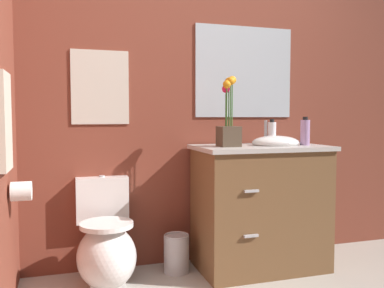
% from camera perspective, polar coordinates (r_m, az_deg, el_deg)
% --- Properties ---
extents(wall_back, '(3.96, 0.05, 2.50)m').
position_cam_1_polar(wall_back, '(3.19, 4.04, 6.45)').
color(wall_back, brown).
rests_on(wall_back, ground_plane).
extents(toilet, '(0.38, 0.59, 0.69)m').
position_cam_1_polar(toilet, '(2.82, -11.91, -14.00)').
color(toilet, white).
rests_on(toilet, ground_plane).
extents(vanity_cabinet, '(0.94, 0.56, 1.08)m').
position_cam_1_polar(vanity_cabinet, '(3.04, 9.52, -8.44)').
color(vanity_cabinet, brown).
rests_on(vanity_cabinet, ground_plane).
extents(flower_vase, '(0.14, 0.14, 0.49)m').
position_cam_1_polar(flower_vase, '(2.84, 5.14, 2.91)').
color(flower_vase, '#4C3D2D').
rests_on(flower_vase, vanity_cabinet).
extents(soap_bottle, '(0.07, 0.07, 0.21)m').
position_cam_1_polar(soap_bottle, '(3.07, 15.49, 1.62)').
color(soap_bottle, '#B28CBF').
rests_on(soap_bottle, vanity_cabinet).
extents(lotion_bottle, '(0.06, 0.06, 0.19)m').
position_cam_1_polar(lotion_bottle, '(3.16, 11.08, 1.58)').
color(lotion_bottle, white).
rests_on(lotion_bottle, vanity_cabinet).
extents(trash_bin, '(0.18, 0.18, 0.27)m').
position_cam_1_polar(trash_bin, '(3.00, -2.17, -14.96)').
color(trash_bin, '#B7B7BC').
rests_on(trash_bin, ground_plane).
extents(wall_poster, '(0.40, 0.01, 0.52)m').
position_cam_1_polar(wall_poster, '(2.96, -12.68, 7.72)').
color(wall_poster, beige).
extents(wall_mirror, '(0.80, 0.01, 0.70)m').
position_cam_1_polar(wall_mirror, '(3.25, 7.30, 9.92)').
color(wall_mirror, '#B2BCC6').
extents(hanging_towel, '(0.03, 0.28, 0.52)m').
position_cam_1_polar(hanging_towel, '(2.37, -24.57, 2.86)').
color(hanging_towel, beige).
extents(toilet_paper_roll, '(0.11, 0.11, 0.11)m').
position_cam_1_polar(toilet_paper_roll, '(2.53, -22.70, -6.09)').
color(toilet_paper_roll, white).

